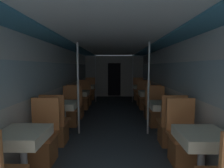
{
  "coord_description": "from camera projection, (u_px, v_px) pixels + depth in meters",
  "views": [
    {
      "loc": [
        0.04,
        -1.38,
        1.52
      ],
      "look_at": [
        -0.03,
        2.92,
        1.09
      ],
      "focal_mm": 28.0,
      "sensor_mm": 36.0,
      "label": 1
    }
  ],
  "objects": [
    {
      "name": "wall_left",
      "position": [
        62.0,
        82.0,
        5.0
      ],
      "size": [
        0.05,
        9.94,
        2.05
      ],
      "color": "silver",
      "rests_on": "ground_plane"
    },
    {
      "name": "wall_right",
      "position": [
        166.0,
        83.0,
        4.95
      ],
      "size": [
        0.05,
        9.94,
        2.05
      ],
      "color": "silver",
      "rests_on": "ground_plane"
    },
    {
      "name": "ceiling_panel",
      "position": [
        114.0,
        46.0,
        4.87
      ],
      "size": [
        2.97,
        9.94,
        0.07
      ],
      "color": "silver",
      "rests_on": "wall_left"
    },
    {
      "name": "bulkhead_far",
      "position": [
        114.0,
        76.0,
        8.83
      ],
      "size": [
        2.91,
        0.09,
        2.05
      ],
      "color": "#A8A8A3",
      "rests_on": "ground_plane"
    },
    {
      "name": "dining_table_left_0",
      "position": [
        23.0,
        139.0,
        2.18
      ],
      "size": [
        0.58,
        0.58,
        0.72
      ],
      "color": "#4C4C51",
      "rests_on": "ground_plane"
    },
    {
      "name": "chair_left_far_0",
      "position": [
        42.0,
        144.0,
        2.76
      ],
      "size": [
        0.46,
        0.46,
        1.01
      ],
      "rotation": [
        0.0,
        0.0,
        3.14
      ],
      "color": "#9C5B31",
      "rests_on": "ground_plane"
    },
    {
      "name": "dining_table_left_1",
      "position": [
        64.0,
        107.0,
        3.93
      ],
      "size": [
        0.58,
        0.58,
        0.72
      ],
      "color": "#4C4C51",
      "rests_on": "ground_plane"
    },
    {
      "name": "chair_left_near_1",
      "position": [
        56.0,
        129.0,
        3.42
      ],
      "size": [
        0.46,
        0.46,
        1.01
      ],
      "color": "#9C5B31",
      "rests_on": "ground_plane"
    },
    {
      "name": "chair_left_far_1",
      "position": [
        70.0,
        114.0,
        4.52
      ],
      "size": [
        0.46,
        0.46,
        1.01
      ],
      "rotation": [
        0.0,
        0.0,
        3.14
      ],
      "color": "#9C5B31",
      "rests_on": "ground_plane"
    },
    {
      "name": "support_pole_left_1",
      "position": [
        78.0,
        89.0,
        3.89
      ],
      "size": [
        0.04,
        0.04,
        2.05
      ],
      "color": "silver",
      "rests_on": "ground_plane"
    },
    {
      "name": "dining_table_left_2",
      "position": [
        80.0,
        94.0,
        5.69
      ],
      "size": [
        0.58,
        0.58,
        0.72
      ],
      "color": "#4C4C51",
      "rests_on": "ground_plane"
    },
    {
      "name": "chair_left_near_2",
      "position": [
        76.0,
        108.0,
        5.17
      ],
      "size": [
        0.46,
        0.46,
        1.01
      ],
      "color": "#9C5B31",
      "rests_on": "ground_plane"
    },
    {
      "name": "chair_left_far_2",
      "position": [
        83.0,
        101.0,
        6.27
      ],
      "size": [
        0.46,
        0.46,
        1.01
      ],
      "rotation": [
        0.0,
        0.0,
        3.14
      ],
      "color": "#9C5B31",
      "rests_on": "ground_plane"
    },
    {
      "name": "dining_table_left_3",
      "position": [
        88.0,
        88.0,
        7.44
      ],
      "size": [
        0.58,
        0.58,
        0.72
      ],
      "color": "#4C4C51",
      "rests_on": "ground_plane"
    },
    {
      "name": "chair_left_near_3",
      "position": [
        86.0,
        97.0,
        6.92
      ],
      "size": [
        0.46,
        0.46,
        1.01
      ],
      "color": "#9C5B31",
      "rests_on": "ground_plane"
    },
    {
      "name": "chair_left_far_3",
      "position": [
        90.0,
        93.0,
        8.02
      ],
      "size": [
        0.46,
        0.46,
        1.01
      ],
      "rotation": [
        0.0,
        0.0,
        3.14
      ],
      "color": "#9C5B31",
      "rests_on": "ground_plane"
    },
    {
      "name": "support_pole_left_3",
      "position": [
        96.0,
        78.0,
        7.39
      ],
      "size": [
        0.04,
        0.04,
        2.05
      ],
      "color": "silver",
      "rests_on": "ground_plane"
    },
    {
      "name": "dining_table_right_0",
      "position": [
        202.0,
        140.0,
        2.14
      ],
      "size": [
        0.58,
        0.58,
        0.72
      ],
      "color": "#4C4C51",
      "rests_on": "ground_plane"
    },
    {
      "name": "chair_right_far_0",
      "position": [
        184.0,
        145.0,
        2.73
      ],
      "size": [
        0.46,
        0.46,
        1.01
      ],
      "rotation": [
        0.0,
        0.0,
        3.14
      ],
      "color": "#9C5B31",
      "rests_on": "ground_plane"
    },
    {
      "name": "dining_table_right_1",
      "position": [
        163.0,
        107.0,
        3.9
      ],
      "size": [
        0.58,
        0.58,
        0.72
      ],
      "color": "#4C4C51",
      "rests_on": "ground_plane"
    },
    {
      "name": "chair_right_near_1",
      "position": [
        170.0,
        130.0,
        3.38
      ],
      "size": [
        0.46,
        0.46,
        1.01
      ],
      "color": "#9C5B31",
      "rests_on": "ground_plane"
    },
    {
      "name": "chair_right_far_1",
      "position": [
        157.0,
        114.0,
        4.48
      ],
      "size": [
        0.46,
        0.46,
        1.01
      ],
      "rotation": [
        0.0,
        0.0,
        3.14
      ],
      "color": "#9C5B31",
      "rests_on": "ground_plane"
    },
    {
      "name": "support_pole_right_1",
      "position": [
        148.0,
        89.0,
        3.86
      ],
      "size": [
        0.04,
        0.04,
        2.05
      ],
      "color": "silver",
      "rests_on": "ground_plane"
    },
    {
      "name": "dining_table_right_2",
      "position": [
        148.0,
        94.0,
        5.65
      ],
      "size": [
        0.58,
        0.58,
        0.72
      ],
      "color": "#4C4C51",
      "rests_on": "ground_plane"
    },
    {
      "name": "chair_right_near_2",
      "position": [
        151.0,
        108.0,
        5.13
      ],
      "size": [
        0.46,
        0.46,
        1.01
      ],
      "color": "#9C5B31",
      "rests_on": "ground_plane"
    },
    {
      "name": "chair_right_far_2",
      "position": [
        145.0,
        101.0,
        6.23
      ],
      "size": [
        0.46,
        0.46,
        1.01
      ],
      "rotation": [
        0.0,
        0.0,
        3.14
      ],
      "color": "#9C5B31",
      "rests_on": "ground_plane"
    },
    {
      "name": "dining_table_right_3",
      "position": [
        140.0,
        88.0,
        7.4
      ],
      "size": [
        0.58,
        0.58,
        0.72
      ],
      "color": "#4C4C51",
      "rests_on": "ground_plane"
    },
    {
      "name": "chair_right_near_3",
      "position": [
        142.0,
        97.0,
        6.88
      ],
      "size": [
        0.46,
        0.46,
        1.01
      ],
      "color": "#9C5B31",
      "rests_on": "ground_plane"
    },
    {
      "name": "chair_right_far_3",
      "position": [
        138.0,
        93.0,
        7.98
      ],
      "size": [
        0.46,
        0.46,
        1.01
      ],
      "rotation": [
        0.0,
        0.0,
        3.14
      ],
      "color": "#9C5B31",
      "rests_on": "ground_plane"
    },
    {
      "name": "support_pole_right_3",
      "position": [
        133.0,
        78.0,
        7.36
      ],
      "size": [
        0.04,
        0.04,
        2.05
      ],
      "color": "silver",
      "rests_on": "ground_plane"
    }
  ]
}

